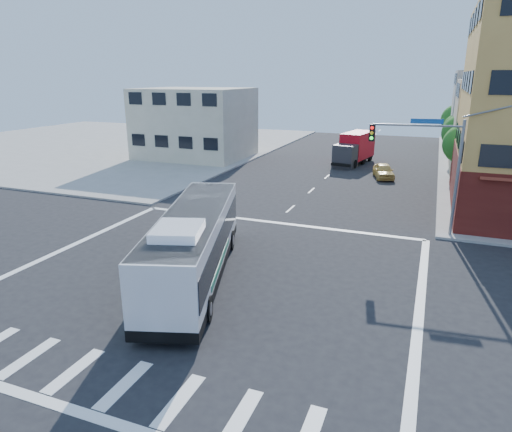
% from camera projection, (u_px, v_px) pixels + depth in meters
% --- Properties ---
extents(ground, '(120.00, 120.00, 0.00)m').
position_uv_depth(ground, '(210.00, 279.00, 21.89)').
color(ground, black).
rests_on(ground, ground).
extents(sidewalk_nw, '(50.00, 50.00, 0.15)m').
position_uv_depth(sidewalk_nw, '(102.00, 144.00, 65.19)').
color(sidewalk_nw, gray).
rests_on(sidewalk_nw, ground).
extents(building_east_far, '(12.06, 10.06, 10.00)m').
position_uv_depth(building_east_far, '(503.00, 112.00, 57.23)').
color(building_east_far, '#969691').
rests_on(building_east_far, ground).
extents(building_west, '(12.06, 10.06, 8.00)m').
position_uv_depth(building_west, '(195.00, 124.00, 53.31)').
color(building_west, beige).
rests_on(building_west, ground).
extents(signal_mast_ne, '(7.91, 1.13, 8.07)m').
position_uv_depth(signal_mast_ne, '(428.00, 154.00, 26.72)').
color(signal_mast_ne, slate).
rests_on(signal_mast_ne, ground).
extents(street_tree_a, '(3.60, 3.60, 5.53)m').
position_uv_depth(street_tree_a, '(465.00, 142.00, 41.55)').
color(street_tree_a, '#372214').
rests_on(street_tree_a, ground).
extents(street_tree_b, '(3.80, 3.80, 5.79)m').
position_uv_depth(street_tree_b, '(461.00, 131.00, 48.63)').
color(street_tree_b, '#372214').
rests_on(street_tree_b, ground).
extents(street_tree_c, '(3.40, 3.40, 5.29)m').
position_uv_depth(street_tree_c, '(459.00, 126.00, 55.84)').
color(street_tree_c, '#372214').
rests_on(street_tree_c, ground).
extents(street_tree_d, '(4.00, 4.00, 6.03)m').
position_uv_depth(street_tree_d, '(457.00, 117.00, 62.83)').
color(street_tree_d, '#372214').
rests_on(street_tree_d, ground).
extents(transit_bus, '(6.28, 12.60, 3.67)m').
position_uv_depth(transit_bus, '(194.00, 243.00, 21.49)').
color(transit_bus, black).
rests_on(transit_bus, ground).
extents(box_truck, '(3.51, 7.82, 3.40)m').
position_uv_depth(box_truck, '(354.00, 149.00, 50.06)').
color(box_truck, '#29292E').
rests_on(box_truck, ground).
extents(parked_car, '(2.66, 4.35, 1.38)m').
position_uv_depth(parked_car, '(383.00, 171.00, 43.38)').
color(parked_car, '#D9B65C').
rests_on(parked_car, ground).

